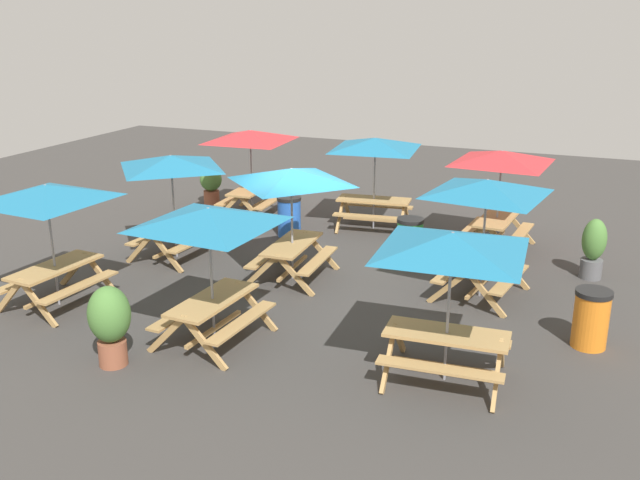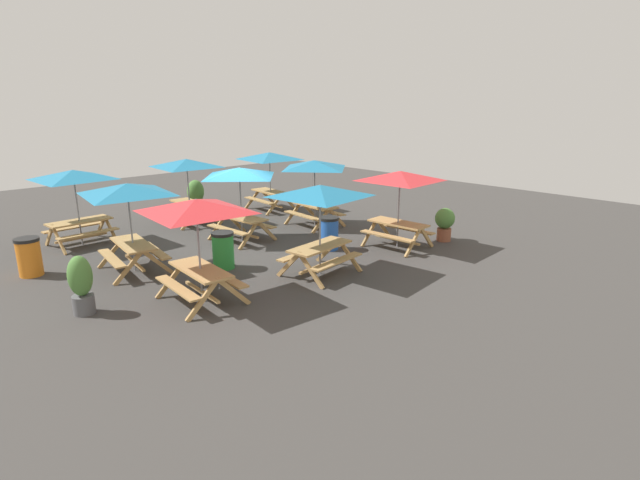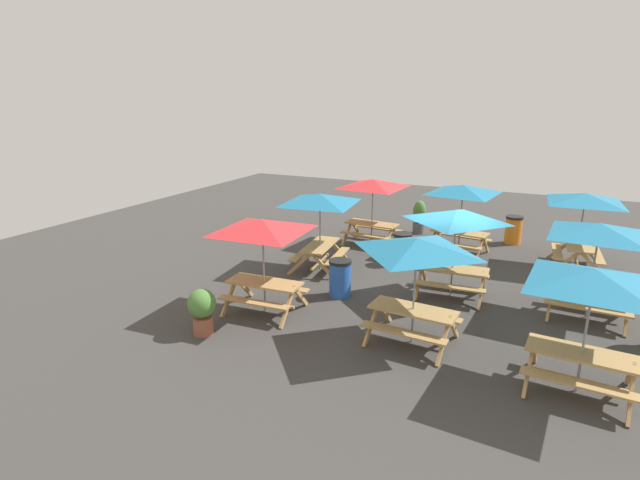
# 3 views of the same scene
# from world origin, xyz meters

# --- Properties ---
(ground_plane) EXTENTS (31.18, 31.18, 0.00)m
(ground_plane) POSITION_xyz_m (0.00, 0.00, 0.00)
(ground_plane) COLOR #3D3A38
(ground_plane) RESTS_ON ground
(picnic_table_0) EXTENTS (2.15, 2.15, 2.34)m
(picnic_table_0) POSITION_xyz_m (-0.01, 3.28, 1.99)
(picnic_table_0) COLOR tan
(picnic_table_0) RESTS_ON ground
(picnic_table_1) EXTENTS (2.11, 2.11, 2.34)m
(picnic_table_1) POSITION_xyz_m (-0.24, 0.33, 1.99)
(picnic_table_1) COLOR tan
(picnic_table_1) RESTS_ON ground
(picnic_table_2) EXTENTS (2.81, 2.81, 2.34)m
(picnic_table_2) POSITION_xyz_m (3.76, -0.09, 1.99)
(picnic_table_2) COLOR tan
(picnic_table_2) RESTS_ON ground
(picnic_table_3) EXTENTS (2.82, 2.82, 2.34)m
(picnic_table_3) POSITION_xyz_m (-3.15, 3.81, 1.99)
(picnic_table_3) COLOR tan
(picnic_table_3) RESTS_ON ground
(picnic_table_4) EXTENTS (2.82, 2.82, 2.34)m
(picnic_table_4) POSITION_xyz_m (-3.23, -3.51, 1.99)
(picnic_table_4) COLOR tan
(picnic_table_4) RESTS_ON ground
(picnic_table_5) EXTENTS (2.80, 2.80, 2.34)m
(picnic_table_5) POSITION_xyz_m (0.26, -3.40, 1.99)
(picnic_table_5) COLOR tan
(picnic_table_5) RESTS_ON ground
(picnic_table_6) EXTENTS (2.82, 2.82, 2.34)m
(picnic_table_6) POSITION_xyz_m (3.63, 3.27, 1.99)
(picnic_table_6) COLOR tan
(picnic_table_6) RESTS_ON ground
(picnic_table_7) EXTENTS (2.82, 2.82, 2.34)m
(picnic_table_7) POSITION_xyz_m (-3.40, 0.32, 1.99)
(picnic_table_7) COLOR tan
(picnic_table_7) RESTS_ON ground
(picnic_table_8) EXTENTS (2.82, 2.82, 2.34)m
(picnic_table_8) POSITION_xyz_m (3.24, -3.21, 1.99)
(picnic_table_8) COLOR tan
(picnic_table_8) RESTS_ON ground
(trash_bin_blue) EXTENTS (0.59, 0.59, 0.98)m
(trash_bin_blue) POSITION_xyz_m (2.37, 1.60, 0.49)
(trash_bin_blue) COLOR blue
(trash_bin_blue) RESTS_ON ground
(trash_bin_orange) EXTENTS (0.59, 0.59, 0.98)m
(trash_bin_orange) POSITION_xyz_m (-1.24, -5.44, 0.49)
(trash_bin_orange) COLOR orange
(trash_bin_orange) RESTS_ON ground
(trash_bin_green) EXTENTS (0.59, 0.59, 0.98)m
(trash_bin_green) POSITION_xyz_m (1.66, -1.61, 0.49)
(trash_bin_green) COLOR green
(trash_bin_green) RESTS_ON ground
(potted_plant_0) EXTENTS (0.61, 0.61, 1.04)m
(potted_plant_0) POSITION_xyz_m (4.23, 4.88, 0.60)
(potted_plant_0) COLOR #935138
(potted_plant_0) RESTS_ON ground
(potted_plant_2) EXTENTS (0.48, 0.48, 1.26)m
(potted_plant_2) POSITION_xyz_m (2.10, -5.33, 0.66)
(potted_plant_2) COLOR #59595B
(potted_plant_2) RESTS_ON ground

